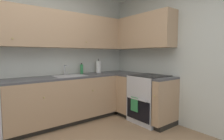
% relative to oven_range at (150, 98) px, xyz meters
% --- Properties ---
extents(wall_back, '(4.16, 0.05, 2.56)m').
position_rel_oven_range_xyz_m(wall_back, '(-1.75, 1.26, 0.83)').
color(wall_back, silver).
rests_on(wall_back, ground_plane).
extents(wall_right, '(0.05, 3.67, 2.56)m').
position_rel_oven_range_xyz_m(wall_right, '(0.31, -0.55, 0.83)').
color(wall_right, silver).
rests_on(wall_right, ground_plane).
extents(lower_cabinets_back, '(2.04, 0.62, 0.85)m').
position_rel_oven_range_xyz_m(lower_cabinets_back, '(-1.34, 0.94, -0.02)').
color(lower_cabinets_back, tan).
rests_on(lower_cabinets_back, ground_plane).
extents(countertop_back, '(3.24, 0.60, 0.03)m').
position_rel_oven_range_xyz_m(countertop_back, '(-1.34, 0.93, 0.42)').
color(countertop_back, '#4C4C51').
rests_on(countertop_back, lower_cabinets_back).
extents(lower_cabinets_right, '(0.62, 1.08, 0.85)m').
position_rel_oven_range_xyz_m(lower_cabinets_right, '(-0.02, 0.20, -0.02)').
color(lower_cabinets_right, tan).
rests_on(lower_cabinets_right, ground_plane).
extents(countertop_right, '(0.60, 1.08, 0.03)m').
position_rel_oven_range_xyz_m(countertop_right, '(-0.02, 0.20, 0.42)').
color(countertop_right, '#4C4C51').
rests_on(countertop_right, lower_cabinets_right).
extents(oven_range, '(0.68, 0.62, 1.03)m').
position_rel_oven_range_xyz_m(oven_range, '(0.00, 0.00, 0.00)').
color(oven_range, silver).
rests_on(oven_range, ground_plane).
extents(upper_cabinets_back, '(2.92, 0.34, 0.67)m').
position_rel_oven_range_xyz_m(upper_cabinets_back, '(-1.50, 1.07, 1.30)').
color(upper_cabinets_back, tan).
extents(upper_cabinets_right, '(0.32, 1.61, 0.67)m').
position_rel_oven_range_xyz_m(upper_cabinets_right, '(0.12, 0.43, 1.30)').
color(upper_cabinets_right, tan).
extents(sink, '(0.57, 0.40, 0.10)m').
position_rel_oven_range_xyz_m(sink, '(-1.22, 0.90, 0.39)').
color(sink, '#B7B7BC').
rests_on(sink, countertop_back).
extents(faucet, '(0.07, 0.16, 0.20)m').
position_rel_oven_range_xyz_m(faucet, '(-1.22, 1.11, 0.56)').
color(faucet, silver).
rests_on(faucet, countertop_back).
extents(soap_bottle, '(0.06, 0.06, 0.23)m').
position_rel_oven_range_xyz_m(soap_bottle, '(-0.86, 1.11, 0.54)').
color(soap_bottle, '#338C4C').
rests_on(soap_bottle, countertop_back).
extents(paper_towel_roll, '(0.11, 0.11, 0.32)m').
position_rel_oven_range_xyz_m(paper_towel_roll, '(-0.45, 1.09, 0.56)').
color(paper_towel_roll, white).
rests_on(paper_towel_roll, countertop_back).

